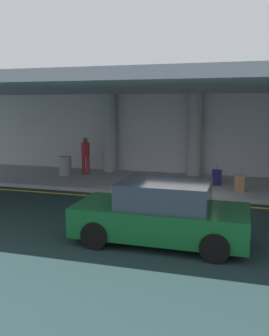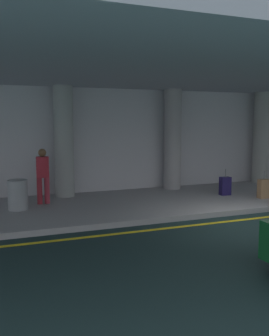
{
  "view_description": "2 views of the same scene",
  "coord_description": "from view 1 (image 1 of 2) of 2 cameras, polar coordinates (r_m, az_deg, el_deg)",
  "views": [
    {
      "loc": [
        2.0,
        -11.64,
        3.25
      ],
      "look_at": [
        -1.9,
        1.79,
        0.89
      ],
      "focal_mm": 39.45,
      "sensor_mm": 36.0,
      "label": 1
    },
    {
      "loc": [
        -6.22,
        -7.65,
        2.64
      ],
      "look_at": [
        -2.44,
        2.29,
        1.32
      ],
      "focal_mm": 40.07,
      "sensor_mm": 36.0,
      "label": 2
    }
  ],
  "objects": [
    {
      "name": "lane_stripe_yellow",
      "position": [
        12.75,
        6.67,
        -5.24
      ],
      "size": [
        26.0,
        0.14,
        0.01
      ],
      "primitive_type": "cube",
      "color": "yellow",
      "rests_on": "ground"
    },
    {
      "name": "sidewalk",
      "position": [
        15.21,
        8.3,
        -2.58
      ],
      "size": [
        26.0,
        4.2,
        0.15
      ],
      "primitive_type": "cube",
      "color": "#9A989B",
      "rests_on": "ground"
    },
    {
      "name": "ceiling_overhang",
      "position": [
        14.4,
        8.4,
        12.26
      ],
      "size": [
        28.0,
        13.2,
        0.3
      ],
      "primitive_type": "cube",
      "color": "#8F93A0",
      "rests_on": "support_column_far_left"
    },
    {
      "name": "car_dark_green_no2",
      "position": [
        8.92,
        4.2,
        -7.0
      ],
      "size": [
        4.1,
        1.92,
        1.5
      ],
      "rotation": [
        0.0,
        0.0,
        3.19
      ],
      "color": "#114F24",
      "rests_on": "ground"
    },
    {
      "name": "suitcase_upright_primary",
      "position": [
        14.03,
        15.91,
        -2.27
      ],
      "size": [
        0.36,
        0.22,
        0.9
      ],
      "rotation": [
        0.0,
        0.0,
        -0.49
      ],
      "color": "#966F4B",
      "rests_on": "sidewalk"
    },
    {
      "name": "trash_bin_steel",
      "position": [
        16.96,
        -10.64,
        0.33
      ],
      "size": [
        0.56,
        0.56,
        0.85
      ],
      "primitive_type": "cylinder",
      "color": "gray",
      "rests_on": "sidewalk"
    },
    {
      "name": "terminal_back_wall",
      "position": [
        17.16,
        9.5,
        4.93
      ],
      "size": [
        26.0,
        0.3,
        3.8
      ],
      "primitive_type": "cube",
      "color": "#BBB9C0",
      "rests_on": "ground"
    },
    {
      "name": "ground_plane",
      "position": [
        12.25,
        6.26,
        -5.87
      ],
      "size": [
        60.0,
        60.0,
        0.0
      ],
      "primitive_type": "plane",
      "color": "#1A2D2D"
    },
    {
      "name": "person_waiting_for_ride",
      "position": [
        17.02,
        -7.58,
        2.28
      ],
      "size": [
        0.38,
        0.38,
        1.68
      ],
      "rotation": [
        0.0,
        0.0,
        5.48
      ],
      "color": "maroon",
      "rests_on": "sidewalk"
    },
    {
      "name": "suitcase_upright_secondary",
      "position": [
        14.92,
        12.6,
        -1.43
      ],
      "size": [
        0.36,
        0.22,
        0.9
      ],
      "rotation": [
        0.0,
        0.0,
        0.31
      ],
      "color": "#1C1647",
      "rests_on": "sidewalk"
    },
    {
      "name": "support_column_far_left",
      "position": [
        17.5,
        -3.9,
        5.37
      ],
      "size": [
        0.64,
        0.64,
        3.65
      ],
      "primitive_type": "cylinder",
      "color": "#959897",
      "rests_on": "sidewalk"
    },
    {
      "name": "support_column_left_mid",
      "position": [
        16.56,
        9.26,
        5.03
      ],
      "size": [
        0.64,
        0.64,
        3.65
      ],
      "primitive_type": "cylinder",
      "color": "#969294",
      "rests_on": "sidewalk"
    }
  ]
}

